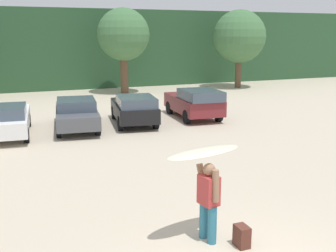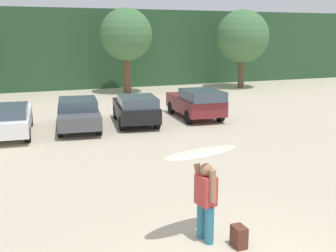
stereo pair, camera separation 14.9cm
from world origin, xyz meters
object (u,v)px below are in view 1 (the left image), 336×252
at_px(surfboard_cream, 204,152).
at_px(backpack_dropped, 242,236).
at_px(parked_car_maroon, 195,102).
at_px(person_adult, 208,198).
at_px(parked_car_white, 6,119).
at_px(parked_car_dark_gray, 77,113).
at_px(parked_car_black, 134,108).

distance_m(surfboard_cream, backpack_dropped, 1.88).
bearing_deg(backpack_dropped, parked_car_maroon, 68.64).
relative_size(parked_car_maroon, person_adult, 2.52).
relative_size(parked_car_white, parked_car_maroon, 1.12).
relative_size(parked_car_white, parked_car_dark_gray, 0.99).
height_order(parked_car_dark_gray, parked_car_black, parked_car_black).
xyz_separation_m(parked_car_white, backpack_dropped, (4.31, -11.73, -0.50)).
xyz_separation_m(surfboard_cream, backpack_dropped, (0.57, -0.64, -1.68)).
height_order(parked_car_maroon, person_adult, person_adult).
xyz_separation_m(parked_car_white, person_adult, (3.79, -11.23, 0.23)).
height_order(parked_car_white, parked_car_maroon, parked_car_maroon).
bearing_deg(backpack_dropped, parked_car_dark_gray, 96.10).
height_order(parked_car_white, backpack_dropped, parked_car_white).
bearing_deg(parked_car_black, parked_car_white, 100.06).
relative_size(parked_car_black, parked_car_maroon, 1.00).
bearing_deg(person_adult, parked_car_dark_gray, -94.97).
bearing_deg(parked_car_maroon, backpack_dropped, 162.56).
bearing_deg(parked_car_dark_gray, surfboard_cream, -169.15).
bearing_deg(parked_car_maroon, parked_car_black, 97.67).
relative_size(parked_car_maroon, surfboard_cream, 2.27).
bearing_deg(parked_car_white, parked_car_dark_gray, -79.67).
distance_m(parked_car_dark_gray, surfboard_cream, 11.45).
bearing_deg(parked_car_dark_gray, backpack_dropped, -166.64).
height_order(parked_car_black, surfboard_cream, surfboard_cream).
bearing_deg(parked_car_black, surfboard_cream, 178.39).
relative_size(parked_car_white, surfboard_cream, 2.53).
height_order(parked_car_maroon, backpack_dropped, parked_car_maroon).
height_order(surfboard_cream, backpack_dropped, surfboard_cream).
distance_m(person_adult, backpack_dropped, 1.03).
relative_size(parked_car_dark_gray, person_adult, 2.86).
xyz_separation_m(parked_car_white, surfboard_cream, (3.74, -11.08, 1.18)).
height_order(parked_car_dark_gray, backpack_dropped, parked_car_dark_gray).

